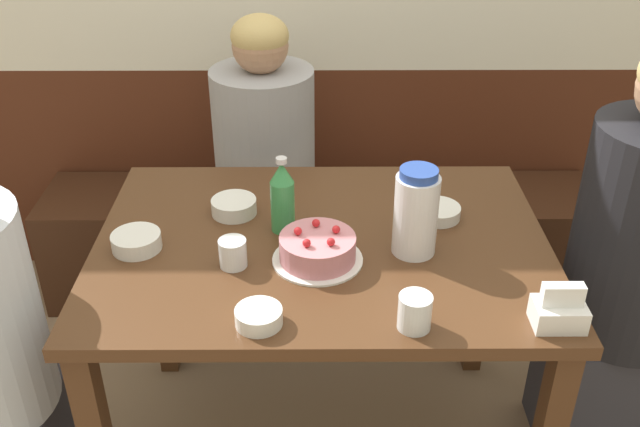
% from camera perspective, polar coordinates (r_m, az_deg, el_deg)
% --- Properties ---
extents(bench_seat, '(2.11, 0.38, 0.44)m').
position_cam_1_polar(bench_seat, '(2.82, 0.00, -2.32)').
color(bench_seat, '#381E11').
rests_on(bench_seat, ground_plane).
extents(dining_table, '(1.16, 0.83, 0.76)m').
position_cam_1_polar(dining_table, '(1.89, 0.15, -4.90)').
color(dining_table, '#4C2D19').
rests_on(dining_table, ground_plane).
extents(birthday_cake, '(0.22, 0.22, 0.09)m').
position_cam_1_polar(birthday_cake, '(1.73, -0.20, -2.86)').
color(birthday_cake, white).
rests_on(birthday_cake, dining_table).
extents(water_pitcher, '(0.11, 0.11, 0.23)m').
position_cam_1_polar(water_pitcher, '(1.74, 7.68, 0.09)').
color(water_pitcher, white).
rests_on(water_pitcher, dining_table).
extents(soju_bottle, '(0.06, 0.06, 0.21)m').
position_cam_1_polar(soju_bottle, '(1.83, -3.03, 1.37)').
color(soju_bottle, '#388E4C').
rests_on(soju_bottle, dining_table).
extents(napkin_holder, '(0.11, 0.08, 0.11)m').
position_cam_1_polar(napkin_holder, '(1.61, 18.59, -7.37)').
color(napkin_holder, white).
rests_on(napkin_holder, dining_table).
extents(bowl_soup_white, '(0.10, 0.10, 0.04)m').
position_cam_1_polar(bowl_soup_white, '(1.55, -4.93, -8.23)').
color(bowl_soup_white, white).
rests_on(bowl_soup_white, dining_table).
extents(bowl_rice_small, '(0.12, 0.12, 0.03)m').
position_cam_1_polar(bowl_rice_small, '(1.94, 9.36, 0.13)').
color(bowl_rice_small, white).
rests_on(bowl_rice_small, dining_table).
extents(bowl_side_dish, '(0.12, 0.12, 0.04)m').
position_cam_1_polar(bowl_side_dish, '(1.95, -6.90, 0.56)').
color(bowl_side_dish, white).
rests_on(bowl_side_dish, dining_table).
extents(bowl_sauce_shallow, '(0.12, 0.12, 0.04)m').
position_cam_1_polar(bowl_sauce_shallow, '(1.84, -14.48, -2.18)').
color(bowl_sauce_shallow, white).
rests_on(bowl_sauce_shallow, dining_table).
extents(glass_water_tall, '(0.07, 0.07, 0.07)m').
position_cam_1_polar(glass_water_tall, '(1.73, -6.99, -3.15)').
color(glass_water_tall, silver).
rests_on(glass_water_tall, dining_table).
extents(glass_tumbler_short, '(0.07, 0.07, 0.08)m').
position_cam_1_polar(glass_tumbler_short, '(1.54, 7.59, -7.81)').
color(glass_tumbler_short, silver).
rests_on(glass_tumbler_short, dining_table).
extents(person_teal_shirt, '(0.35, 0.35, 1.27)m').
position_cam_1_polar(person_teal_shirt, '(2.11, 23.66, -4.49)').
color(person_teal_shirt, '#33333D').
rests_on(person_teal_shirt, ground_plane).
extents(person_grey_tee, '(0.34, 0.34, 1.16)m').
position_cam_1_polar(person_grey_tee, '(2.52, -4.33, 2.24)').
color(person_grey_tee, '#33333D').
rests_on(person_grey_tee, ground_plane).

